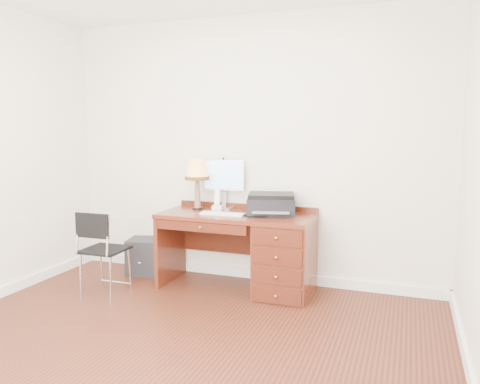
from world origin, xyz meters
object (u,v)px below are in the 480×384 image
at_px(printer, 271,204).
at_px(equipment_box, 144,256).
at_px(phone, 217,204).
at_px(chair, 101,245).
at_px(desk, 268,250).
at_px(leg_lamp, 197,173).
at_px(monitor, 223,178).

height_order(printer, equipment_box, printer).
xyz_separation_m(phone, chair, (-0.86, -0.78, -0.32)).
height_order(desk, leg_lamp, leg_lamp).
bearing_deg(phone, leg_lamp, -177.42).
distance_m(desk, printer, 0.45).
relative_size(desk, equipment_box, 3.92).
relative_size(printer, chair, 0.65).
bearing_deg(chair, printer, 25.54).
xyz_separation_m(desk, printer, (-0.00, 0.10, 0.44)).
xyz_separation_m(printer, chair, (-1.45, -0.74, -0.36)).
distance_m(desk, phone, 0.72).
relative_size(printer, leg_lamp, 1.03).
distance_m(monitor, equipment_box, 1.25).
height_order(monitor, equipment_box, monitor).
relative_size(phone, chair, 0.26).
xyz_separation_m(chair, equipment_box, (0.01, 0.74, -0.30)).
relative_size(desk, printer, 2.82).
height_order(leg_lamp, equipment_box, leg_lamp).
xyz_separation_m(monitor, phone, (-0.03, -0.10, -0.26)).
height_order(leg_lamp, chair, leg_lamp).
height_order(desk, phone, phone).
relative_size(desk, monitor, 2.95).
xyz_separation_m(printer, phone, (-0.58, 0.04, -0.04)).
distance_m(monitor, leg_lamp, 0.28).
distance_m(printer, chair, 1.66).
xyz_separation_m(desk, equipment_box, (-1.44, 0.10, -0.22)).
bearing_deg(equipment_box, leg_lamp, -13.16).
bearing_deg(chair, desk, 22.31).
relative_size(leg_lamp, phone, 2.44).
bearing_deg(equipment_box, printer, -12.55).
bearing_deg(phone, monitor, 65.68).
relative_size(desk, phone, 7.07).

